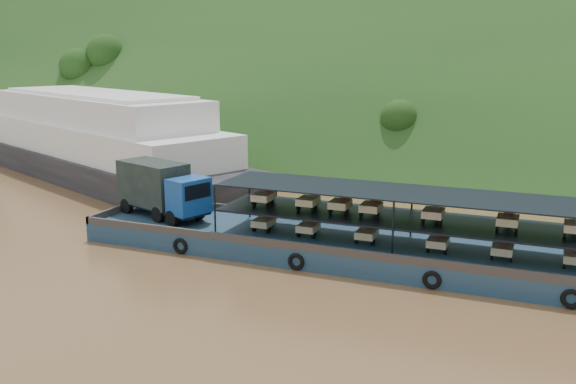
% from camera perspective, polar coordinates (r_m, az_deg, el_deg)
% --- Properties ---
extents(ground, '(160.00, 160.00, 0.00)m').
position_cam_1_polar(ground, '(41.77, 0.95, -5.35)').
color(ground, brown).
rests_on(ground, ground).
extents(hillside, '(140.00, 39.60, 39.60)m').
position_cam_1_polar(hillside, '(75.49, 11.15, 2.55)').
color(hillside, '#153513').
rests_on(hillside, ground).
extents(cargo_barge, '(35.12, 7.18, 5.03)m').
position_cam_1_polar(cargo_barge, '(41.10, 2.93, -3.82)').
color(cargo_barge, navy).
rests_on(cargo_barge, ground).
extents(passenger_ferry, '(43.43, 26.84, 8.65)m').
position_cam_1_polar(passenger_ferry, '(68.72, -16.58, 4.46)').
color(passenger_ferry, black).
rests_on(passenger_ferry, ground).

